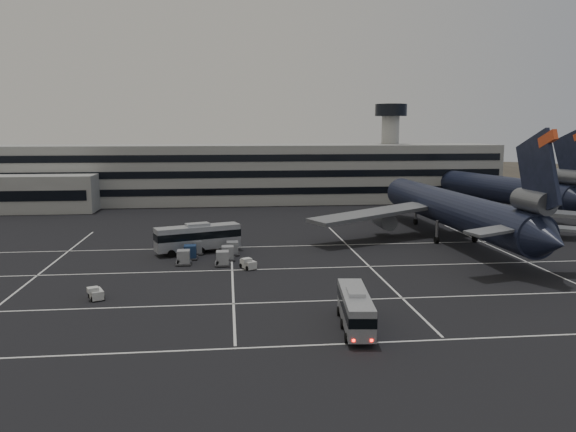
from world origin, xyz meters
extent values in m
plane|color=black|center=(0.00, 0.00, 0.00)|extent=(260.00, 260.00, 0.00)
cube|color=silver|center=(0.00, -22.00, 0.01)|extent=(90.00, 0.25, 0.01)
cube|color=silver|center=(0.00, -10.00, 0.01)|extent=(90.00, 0.25, 0.01)
cube|color=silver|center=(0.00, 4.00, 0.01)|extent=(90.00, 0.25, 0.01)
cube|color=silver|center=(0.00, 18.00, 0.01)|extent=(90.00, 0.25, 0.01)
cube|color=silver|center=(-30.00, 6.00, 0.01)|extent=(0.25, 55.00, 0.01)
cube|color=silver|center=(-6.00, 6.00, 0.01)|extent=(0.25, 55.00, 0.01)
cube|color=silver|center=(12.00, 6.00, 0.01)|extent=(0.25, 55.00, 0.01)
cube|color=silver|center=(34.00, 6.00, 0.01)|extent=(0.25, 55.00, 0.01)
cube|color=gray|center=(0.00, 72.00, 7.00)|extent=(120.00, 18.00, 14.00)
cube|color=black|center=(0.00, 62.95, 3.50)|extent=(118.00, 0.20, 1.60)
cube|color=black|center=(0.00, 62.95, 7.50)|extent=(118.00, 0.20, 1.60)
cube|color=black|center=(0.00, 62.95, 11.20)|extent=(118.00, 0.20, 1.60)
cube|color=gray|center=(-50.00, 60.00, 4.00)|extent=(30.00, 10.00, 8.00)
cylinder|color=gray|center=(35.00, 74.00, 11.00)|extent=(4.40, 4.40, 22.00)
cylinder|color=black|center=(35.00, 74.00, 22.50)|extent=(8.00, 8.00, 3.00)
ellipsoid|color=#38332B|center=(-60.00, 170.00, -10.50)|extent=(196.00, 140.00, 32.00)
ellipsoid|color=#38332B|center=(30.00, 170.00, -13.50)|extent=(252.00, 180.00, 44.00)
ellipsoid|color=#38332B|center=(110.00, 170.00, -9.00)|extent=(168.00, 120.00, 24.00)
cylinder|color=black|center=(29.37, 19.52, 5.20)|extent=(7.34, 48.17, 5.60)
cone|color=black|center=(28.42, 45.70, 5.20)|extent=(5.76, 4.70, 5.60)
cone|color=black|center=(30.33, -6.96, 5.20)|extent=(5.22, 5.18, 5.04)
cube|color=black|center=(30.21, -3.47, 12.60)|extent=(0.84, 9.48, 10.97)
cube|color=#D4441C|center=(30.26, -4.96, 16.80)|extent=(0.67, 3.25, 2.24)
cylinder|color=#595B60|center=(30.19, -2.97, 9.30)|extent=(2.92, 6.09, 2.70)
cube|color=slate|center=(25.97, -2.62, 5.80)|extent=(8.06, 4.93, 0.87)
cube|color=slate|center=(34.37, -2.31, 5.80)|extent=(7.95, 4.45, 0.87)
cube|color=slate|center=(16.81, 21.06, 4.40)|extent=(22.33, 14.00, 1.75)
cylinder|color=#595B60|center=(19.70, 24.17, 2.70)|extent=(2.90, 5.59, 2.70)
cube|color=slate|center=(41.79, 21.97, 4.40)|extent=(22.56, 12.67, 1.75)
cylinder|color=#595B60|center=(38.68, 24.86, 2.70)|extent=(2.90, 5.59, 2.70)
cylinder|color=slate|center=(28.82, 34.87, 2.20)|extent=(0.44, 0.44, 3.00)
cylinder|color=black|center=(28.82, 34.87, 0.55)|extent=(0.54, 1.12, 1.10)
cylinder|color=slate|center=(26.25, 17.40, 2.20)|extent=(0.44, 0.44, 3.00)
cylinder|color=black|center=(26.25, 17.40, 0.55)|extent=(0.54, 1.12, 1.10)
cylinder|color=slate|center=(32.64, 17.64, 2.20)|extent=(0.44, 0.44, 3.00)
cylinder|color=black|center=(32.64, 17.64, 0.55)|extent=(0.54, 1.12, 1.10)
cylinder|color=black|center=(50.12, 50.78, 5.20)|extent=(15.99, 48.06, 5.60)
cone|color=black|center=(44.38, 76.34, 5.20)|extent=(6.45, 5.62, 5.60)
cube|color=black|center=(55.17, 28.34, 12.60)|extent=(2.57, 9.35, 10.97)
cylinder|color=#595B60|center=(55.06, 28.83, 9.30)|extent=(3.95, 6.45, 2.70)
cube|color=slate|center=(50.85, 28.40, 5.80)|extent=(8.16, 6.04, 0.87)
cylinder|color=slate|center=(50.12, 50.78, 2.20)|extent=(0.44, 0.44, 3.00)
cylinder|color=black|center=(50.12, 50.78, 0.55)|extent=(0.73, 1.18, 1.10)
cube|color=#94989C|center=(4.91, -18.40, 1.89)|extent=(3.38, 10.36, 2.77)
cube|color=black|center=(4.91, -18.40, 2.23)|extent=(3.45, 10.42, 0.88)
cube|color=#94989C|center=(4.91, -18.40, 3.45)|extent=(1.77, 2.92, 0.32)
cylinder|color=black|center=(3.38, -21.82, 0.44)|extent=(0.39, 0.91, 0.89)
cylinder|color=black|center=(5.68, -22.07, 0.44)|extent=(0.39, 0.91, 0.89)
cylinder|color=black|center=(3.76, -18.28, 0.44)|extent=(0.39, 0.91, 0.89)
cylinder|color=black|center=(6.06, -18.53, 0.44)|extent=(0.39, 0.91, 0.89)
cylinder|color=black|center=(4.14, -14.74, 0.44)|extent=(0.39, 0.91, 0.89)
cylinder|color=black|center=(6.44, -14.99, 0.44)|extent=(0.39, 0.91, 0.89)
cube|color=#FF0C05|center=(3.63, -23.40, 0.83)|extent=(0.24, 0.10, 0.20)
cube|color=#FF0C05|center=(5.10, -23.56, 0.83)|extent=(0.24, 0.10, 0.20)
cube|color=#94989C|center=(-10.83, 14.89, 2.29)|extent=(12.53, 6.77, 3.36)
cube|color=black|center=(-10.83, 14.89, 2.70)|extent=(12.61, 6.84, 1.06)
cube|color=#94989C|center=(-10.83, 14.89, 4.17)|extent=(3.76, 2.81, 0.39)
cylinder|color=black|center=(-6.30, 15.02, 0.54)|extent=(1.13, 0.70, 1.07)
cylinder|color=black|center=(-7.24, 17.66, 0.54)|extent=(1.13, 0.70, 1.07)
cylinder|color=black|center=(-10.36, 13.57, 0.54)|extent=(1.13, 0.70, 1.07)
cylinder|color=black|center=(-11.30, 16.21, 0.54)|extent=(1.13, 0.70, 1.07)
cylinder|color=black|center=(-14.42, 12.13, 0.54)|extent=(1.13, 0.70, 1.07)
cylinder|color=black|center=(-15.36, 14.76, 0.54)|extent=(1.13, 0.70, 1.07)
cube|color=beige|center=(-20.52, -6.73, 0.56)|extent=(2.01, 2.54, 0.92)
cube|color=beige|center=(-20.32, -7.20, 1.17)|extent=(1.39, 1.28, 0.51)
cylinder|color=black|center=(-20.72, -7.70, 0.28)|extent=(0.43, 0.61, 0.57)
cylinder|color=black|center=(-19.69, -7.26, 0.28)|extent=(0.43, 0.61, 0.57)
cylinder|color=black|center=(-21.36, -6.20, 0.28)|extent=(0.43, 0.61, 0.57)
cylinder|color=black|center=(-20.33, -5.76, 0.28)|extent=(0.43, 0.61, 0.57)
cube|color=beige|center=(-3.90, 4.59, 0.59)|extent=(2.20, 2.68, 0.96)
cube|color=beige|center=(-3.66, 4.11, 1.23)|extent=(1.48, 1.39, 0.53)
cylinder|color=black|center=(-4.04, 3.56, 0.30)|extent=(0.48, 0.64, 0.60)
cylinder|color=black|center=(-2.99, 4.09, 0.30)|extent=(0.48, 0.64, 0.60)
cylinder|color=black|center=(-4.81, 5.09, 0.30)|extent=(0.48, 0.64, 0.60)
cylinder|color=black|center=(-3.76, 5.61, 0.30)|extent=(0.48, 0.64, 0.60)
cube|color=#2D2D30|center=(-12.40, 7.74, 0.17)|extent=(2.47, 2.71, 0.19)
cylinder|color=black|center=(-12.40, 7.74, 0.11)|extent=(0.11, 0.21, 0.21)
cube|color=gray|center=(-12.40, 7.74, 1.11)|extent=(1.96, 1.96, 1.69)
cube|color=#2D2D30|center=(-7.23, 6.61, 0.17)|extent=(2.47, 2.71, 0.19)
cylinder|color=black|center=(-7.23, 6.61, 0.11)|extent=(0.11, 0.21, 0.21)
cube|color=gray|center=(-7.23, 6.61, 1.11)|extent=(1.96, 1.96, 1.69)
cube|color=#2D2D30|center=(-11.72, 10.85, 0.17)|extent=(2.47, 2.71, 0.19)
cylinder|color=black|center=(-11.72, 10.85, 0.11)|extent=(0.11, 0.21, 0.21)
cube|color=#162A4D|center=(-11.72, 10.85, 1.11)|extent=(1.96, 1.96, 1.69)
cube|color=#2D2D30|center=(-6.55, 9.71, 0.17)|extent=(2.47, 2.71, 0.19)
cylinder|color=black|center=(-6.55, 9.71, 0.11)|extent=(0.11, 0.21, 0.21)
cube|color=gray|center=(-6.55, 9.71, 1.11)|extent=(1.96, 1.96, 1.69)
cube|color=#2D2D30|center=(-11.03, 13.95, 0.17)|extent=(2.47, 2.71, 0.19)
cylinder|color=black|center=(-11.03, 13.95, 0.11)|extent=(0.11, 0.21, 0.21)
cube|color=gray|center=(-11.03, 13.95, 1.11)|extent=(1.96, 1.96, 1.69)
cube|color=#2D2D30|center=(-5.86, 12.81, 0.17)|extent=(2.47, 2.71, 0.19)
cylinder|color=black|center=(-5.86, 12.81, 0.11)|extent=(0.11, 0.21, 0.21)
cube|color=gray|center=(-5.86, 12.81, 1.11)|extent=(1.96, 1.96, 1.69)
cube|color=#2D2D30|center=(-10.35, 17.05, 0.17)|extent=(2.47, 2.71, 0.19)
cylinder|color=black|center=(-10.35, 17.05, 0.11)|extent=(0.11, 0.21, 0.21)
cube|color=#162A4D|center=(-10.35, 17.05, 1.11)|extent=(1.96, 1.96, 1.69)
camera|label=1|loc=(-6.44, -66.29, 18.02)|focal=35.00mm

